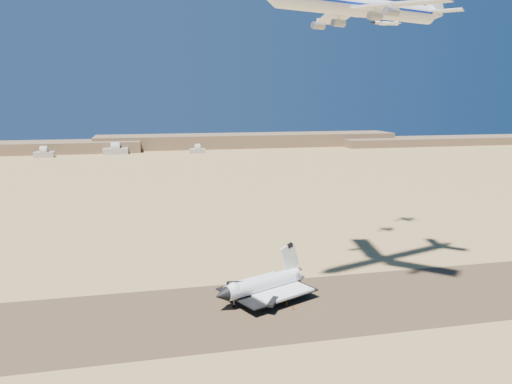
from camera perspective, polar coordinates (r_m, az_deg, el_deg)
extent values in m
plane|color=tan|center=(169.64, -3.19, -13.63)|extent=(1200.00, 1200.00, 0.00)
cube|color=#4E3D27|center=(169.63, -3.19, -13.62)|extent=(600.00, 50.00, 0.06)
cube|color=olive|center=(710.00, -0.81, 5.92)|extent=(420.00, 60.00, 18.00)
cube|color=olive|center=(789.52, 20.08, 5.51)|extent=(300.00, 60.00, 11.00)
cube|color=#9E988C|center=(636.52, -23.03, 3.96)|extent=(22.00, 14.00, 6.50)
cube|color=#9E988C|center=(641.83, -15.75, 4.52)|extent=(30.00, 15.00, 7.50)
cube|color=#9E988C|center=(634.33, -6.71, 4.69)|extent=(19.00, 12.50, 5.50)
cylinder|color=white|center=(177.87, 0.78, -10.43)|extent=(29.84, 17.40, 5.31)
cone|color=black|center=(168.58, -3.96, -11.69)|extent=(5.98, 6.36, 5.05)
sphere|color=white|center=(170.82, -2.56, -11.09)|extent=(4.93, 4.93, 4.93)
cube|color=white|center=(180.86, 1.74, -10.81)|extent=(28.43, 29.37, 0.85)
cube|color=black|center=(179.92, 1.26, -11.07)|extent=(35.34, 32.51, 0.47)
cube|color=white|center=(182.75, 3.86, -7.40)|extent=(8.28, 4.25, 10.93)
cylinder|color=gray|center=(172.73, -2.54, -12.61)|extent=(0.34, 0.34, 3.04)
cylinder|color=black|center=(173.13, -2.54, -12.91)|extent=(1.13, 0.82, 1.04)
cylinder|color=gray|center=(179.35, 3.19, -11.70)|extent=(0.34, 0.34, 3.04)
cylinder|color=black|center=(179.73, 3.19, -11.99)|extent=(1.13, 0.82, 1.04)
cylinder|color=gray|center=(186.14, 1.27, -10.82)|extent=(0.34, 0.34, 3.04)
cylinder|color=black|center=(186.51, 1.27, -11.10)|extent=(1.13, 0.82, 1.04)
cylinder|color=white|center=(183.92, 11.88, 19.96)|extent=(66.55, 27.69, 6.40)
cube|color=white|center=(173.84, 16.19, 19.92)|extent=(27.98, 27.19, 0.70)
cube|color=white|center=(196.97, 8.97, 19.08)|extent=(13.82, 31.09, 0.70)
cube|color=white|center=(205.69, 21.00, 18.79)|extent=(11.89, 11.41, 0.50)
cube|color=white|center=(214.00, 18.12, 18.62)|extent=(7.58, 11.88, 0.50)
cylinder|color=gray|center=(175.44, 13.43, 18.97)|extent=(5.57, 4.06, 2.60)
cylinder|color=gray|center=(167.72, 15.19, 19.28)|extent=(5.57, 4.06, 2.60)
cylinder|color=gray|center=(188.69, 9.40, 18.52)|extent=(5.57, 4.06, 2.60)
cylinder|color=gray|center=(194.37, 7.12, 18.35)|extent=(5.57, 4.06, 2.60)
imported|color=orange|center=(174.50, 3.51, -12.60)|extent=(0.41, 0.60, 1.60)
imported|color=orange|center=(176.86, 3.00, -12.25)|extent=(0.62, 0.89, 1.67)
imported|color=orange|center=(171.36, 4.28, -13.06)|extent=(1.00, 1.07, 1.66)
cylinder|color=white|center=(230.83, 11.78, 19.19)|extent=(10.64, 5.94, 1.30)
cone|color=black|center=(225.87, 10.61, 19.42)|extent=(2.70, 2.12, 1.21)
sphere|color=black|center=(228.82, 11.31, 19.40)|extent=(1.30, 1.30, 1.30)
cube|color=white|center=(231.49, 11.94, 19.11)|extent=(6.12, 8.11, 0.23)
cube|color=white|center=(234.32, 12.56, 19.03)|extent=(3.83, 5.08, 0.19)
cube|color=white|center=(234.66, 12.61, 19.34)|extent=(2.64, 1.41, 3.15)
cylinder|color=white|center=(256.34, 14.66, 18.17)|extent=(13.11, 3.67, 1.52)
cone|color=black|center=(251.84, 13.16, 18.37)|extent=(3.02, 1.86, 1.41)
sphere|color=black|center=(254.52, 14.05, 18.37)|extent=(1.52, 1.52, 1.52)
cube|color=white|center=(256.95, 14.86, 18.09)|extent=(5.19, 9.20, 0.27)
cube|color=white|center=(259.56, 15.67, 18.02)|extent=(3.26, 5.75, 0.22)
cube|color=white|center=(259.89, 15.73, 18.35)|extent=(3.29, 0.81, 3.68)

